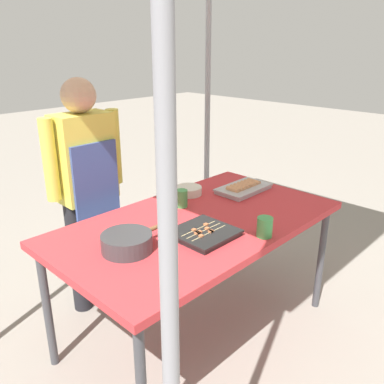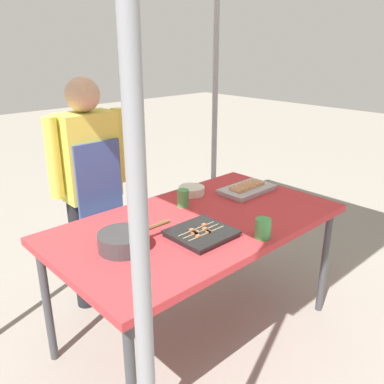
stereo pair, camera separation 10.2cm
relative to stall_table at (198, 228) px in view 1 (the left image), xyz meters
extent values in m
plane|color=gray|center=(0.00, 0.00, -0.70)|extent=(18.00, 18.00, 0.00)
cube|color=#C63338|center=(0.00, 0.00, 0.03)|extent=(1.60, 0.90, 0.04)
cylinder|color=#3F3F44|center=(0.74, -0.39, -0.34)|extent=(0.04, 0.04, 0.71)
cylinder|color=#3F3F44|center=(-0.74, 0.39, -0.34)|extent=(0.04, 0.04, 0.71)
cylinder|color=#3F3F44|center=(0.74, 0.39, -0.34)|extent=(0.04, 0.04, 0.71)
cylinder|color=gray|center=(-0.95, -0.80, 0.49)|extent=(0.04, 0.04, 2.38)
cylinder|color=gray|center=(0.95, 0.80, 0.49)|extent=(0.04, 0.04, 2.38)
cube|color=#ADADB2|center=(0.54, 0.10, 0.06)|extent=(0.35, 0.20, 0.02)
cube|color=#ADADB2|center=(0.54, 0.10, 0.08)|extent=(0.37, 0.21, 0.01)
cylinder|color=tan|center=(0.43, 0.10, 0.09)|extent=(0.03, 0.09, 0.03)
cylinder|color=tan|center=(0.46, 0.10, 0.09)|extent=(0.03, 0.09, 0.03)
cylinder|color=tan|center=(0.50, 0.10, 0.09)|extent=(0.03, 0.09, 0.03)
cylinder|color=tan|center=(0.54, 0.10, 0.09)|extent=(0.03, 0.09, 0.03)
cylinder|color=tan|center=(0.58, 0.10, 0.09)|extent=(0.03, 0.09, 0.03)
cylinder|color=tan|center=(0.61, 0.10, 0.09)|extent=(0.03, 0.09, 0.03)
cylinder|color=tan|center=(0.65, 0.10, 0.09)|extent=(0.03, 0.09, 0.03)
cube|color=black|center=(-0.13, -0.16, 0.06)|extent=(0.28, 0.27, 0.02)
cube|color=black|center=(-0.13, -0.16, 0.08)|extent=(0.29, 0.28, 0.01)
cylinder|color=tan|center=(-0.13, -0.19, 0.08)|extent=(0.25, 0.01, 0.01)
cube|color=#B7663D|center=(-0.11, -0.19, 0.08)|extent=(0.02, 0.02, 0.02)
cube|color=#B7663D|center=(-0.12, -0.19, 0.08)|extent=(0.02, 0.02, 0.02)
cube|color=#B7663D|center=(-0.19, -0.19, 0.08)|extent=(0.02, 0.02, 0.02)
cylinder|color=tan|center=(-0.13, -0.16, 0.08)|extent=(0.25, 0.01, 0.01)
cube|color=#B7663D|center=(-0.17, -0.16, 0.08)|extent=(0.02, 0.02, 0.02)
cube|color=#B7663D|center=(-0.10, -0.16, 0.08)|extent=(0.02, 0.02, 0.02)
cube|color=#B7663D|center=(-0.18, -0.16, 0.08)|extent=(0.02, 0.02, 0.02)
cube|color=#B7663D|center=(-0.16, -0.16, 0.08)|extent=(0.02, 0.02, 0.02)
cylinder|color=tan|center=(-0.13, -0.12, 0.08)|extent=(0.25, 0.01, 0.01)
cube|color=#B7663D|center=(-0.16, -0.12, 0.08)|extent=(0.02, 0.02, 0.02)
cube|color=#B7663D|center=(-0.07, -0.12, 0.08)|extent=(0.02, 0.02, 0.02)
cylinder|color=#38383A|center=(-0.49, 0.00, 0.09)|extent=(0.24, 0.24, 0.08)
cylinder|color=brown|center=(-0.29, 0.00, 0.11)|extent=(0.16, 0.02, 0.02)
cylinder|color=#386B33|center=(-0.49, 0.00, 0.13)|extent=(0.22, 0.22, 0.01)
cylinder|color=silver|center=(0.24, 0.32, 0.08)|extent=(0.17, 0.17, 0.05)
cylinder|color=#3F994C|center=(0.07, 0.20, 0.10)|extent=(0.07, 0.07, 0.10)
cylinder|color=#3F994C|center=(0.08, -0.38, 0.10)|extent=(0.08, 0.08, 0.10)
cylinder|color=black|center=(-0.35, 0.72, -0.32)|extent=(0.12, 0.12, 0.75)
cylinder|color=black|center=(-0.13, 0.72, -0.32)|extent=(0.12, 0.12, 0.75)
cube|color=#D8CC4C|center=(-0.24, 0.72, 0.32)|extent=(0.34, 0.20, 0.53)
cube|color=#384C8C|center=(-0.24, 0.61, 0.18)|extent=(0.30, 0.02, 0.48)
cylinder|color=#D8CC4C|center=(-0.46, 0.72, 0.34)|extent=(0.08, 0.08, 0.48)
cylinder|color=#D8CC4C|center=(-0.02, 0.72, 0.34)|extent=(0.08, 0.08, 0.48)
sphere|color=tan|center=(-0.24, 0.72, 0.68)|extent=(0.20, 0.20, 0.20)
camera|label=1|loc=(-1.48, -1.39, 0.97)|focal=37.75mm
camera|label=2|loc=(-1.41, -1.46, 0.97)|focal=37.75mm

